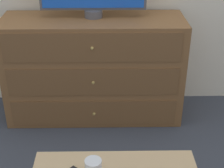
% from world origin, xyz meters
% --- Properties ---
extents(ground_plane, '(12.00, 12.00, 0.00)m').
position_xyz_m(ground_plane, '(0.00, 0.00, 0.00)').
color(ground_plane, '#383D47').
extents(dresser, '(1.42, 0.49, 0.84)m').
position_xyz_m(dresser, '(-0.10, -0.27, 0.42)').
color(dresser, brown).
rests_on(dresser, ground_plane).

